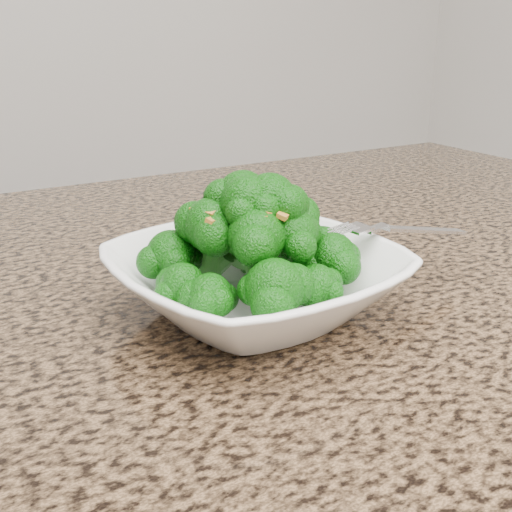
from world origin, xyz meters
TOP-DOWN VIEW (x-y plane):
  - granite_counter at (0.00, 0.30)m, footprint 1.64×1.04m
  - bowl at (0.12, 0.30)m, footprint 0.25×0.25m
  - broccoli_pile at (0.12, 0.30)m, footprint 0.20×0.20m
  - garlic_topping at (0.12, 0.30)m, footprint 0.12×0.12m
  - fork at (0.23, 0.29)m, footprint 0.18×0.04m

SIDE VIEW (x-z plane):
  - granite_counter at x=0.00m, z-range 0.87..0.90m
  - bowl at x=0.12m, z-range 0.90..0.95m
  - fork at x=0.23m, z-range 0.95..0.97m
  - broccoli_pile at x=0.12m, z-range 0.95..1.03m
  - garlic_topping at x=0.12m, z-range 1.03..1.04m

